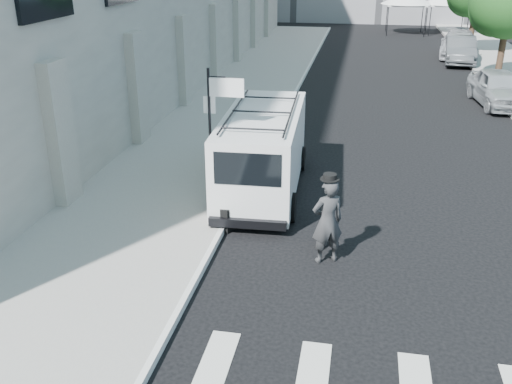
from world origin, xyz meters
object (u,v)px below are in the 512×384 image
at_px(briefcase, 323,239).
at_px(cargo_van, 263,150).
at_px(parked_car_b, 460,50).
at_px(parked_car_c, 459,44).
at_px(parked_car_a, 498,88).
at_px(businessman, 327,221).
at_px(suitcase, 228,218).

bearing_deg(briefcase, cargo_van, 129.10).
height_order(parked_car_b, parked_car_c, parked_car_c).
height_order(parked_car_a, parked_car_c, parked_car_c).
height_order(cargo_van, parked_car_a, cargo_van).
distance_m(businessman, suitcase, 2.72).
bearing_deg(businessman, parked_car_c, -129.87).
xyz_separation_m(businessman, parked_car_a, (6.28, 14.82, -0.20)).
bearing_deg(parked_car_b, suitcase, -104.91).
bearing_deg(parked_car_b, briefcase, -99.62).
relative_size(briefcase, parked_car_a, 0.10).
distance_m(parked_car_a, parked_car_c, 12.35).
bearing_deg(parked_car_c, parked_car_b, -87.96).
height_order(suitcase, parked_car_b, parked_car_b).
bearing_deg(parked_car_a, businessman, -119.35).
xyz_separation_m(suitcase, parked_car_b, (8.46, 23.75, 0.46)).
height_order(briefcase, parked_car_a, parked_car_a).
bearing_deg(cargo_van, briefcase, -60.50).
relative_size(businessman, parked_car_c, 0.36).
bearing_deg(briefcase, suitcase, 177.97).
bearing_deg(cargo_van, parked_car_b, 66.58).
distance_m(suitcase, cargo_van, 2.85).
distance_m(businessman, parked_car_a, 16.09).
height_order(briefcase, cargo_van, cargo_van).
distance_m(businessman, briefcase, 1.05).
bearing_deg(businessman, briefcase, -106.78).
relative_size(parked_car_a, parked_car_c, 0.83).
relative_size(businessman, briefcase, 4.34).
height_order(businessman, cargo_van, cargo_van).
relative_size(briefcase, suitcase, 0.37).
bearing_deg(parked_car_b, cargo_van, -106.26).
xyz_separation_m(parked_car_a, parked_car_b, (-0.24, 9.99, 0.01)).
relative_size(businessman, cargo_van, 0.32).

